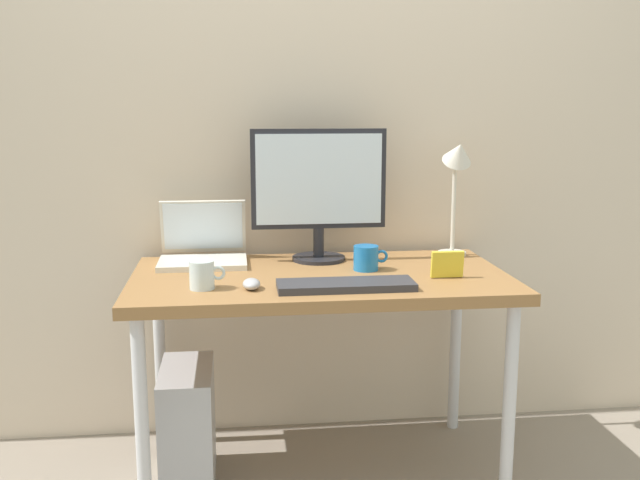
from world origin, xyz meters
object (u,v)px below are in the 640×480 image
object	(u,v)px
monitor	(319,187)
computer_tower	(188,425)
coffee_mug	(366,258)
desk	(320,293)
laptop	(203,247)
desk_lamp	(457,171)
glass_cup	(202,275)
mouse	(251,284)
photo_frame	(447,264)
keyboard	(346,285)

from	to	relation	value
monitor	computer_tower	distance (m)	0.98
monitor	coffee_mug	distance (m)	0.33
desk	laptop	xyz separation A→B (m)	(-0.41, 0.24, 0.12)
laptop	desk_lamp	size ratio (longest dim) A/B	0.69
desk	coffee_mug	distance (m)	0.21
monitor	glass_cup	xyz separation A→B (m)	(-0.42, -0.38, -0.23)
coffee_mug	glass_cup	size ratio (longest dim) A/B	1.08
glass_cup	laptop	bearing A→B (deg)	91.88
mouse	photo_frame	distance (m)	0.67
laptop	desk_lamp	distance (m)	1.00
coffee_mug	glass_cup	world-z (taller)	glass_cup
mouse	computer_tower	size ratio (longest dim) A/B	0.21
desk_lamp	glass_cup	size ratio (longest dim) A/B	4.06
photo_frame	computer_tower	bearing A→B (deg)	174.10
mouse	computer_tower	distance (m)	0.61
desk_lamp	photo_frame	size ratio (longest dim) A/B	4.23
keyboard	coffee_mug	distance (m)	0.28
desk	glass_cup	distance (m)	0.44
computer_tower	photo_frame	bearing A→B (deg)	-5.90
desk	glass_cup	size ratio (longest dim) A/B	11.33
computer_tower	mouse	bearing A→B (deg)	-35.48
desk	coffee_mug	size ratio (longest dim) A/B	10.52
desk	desk_lamp	world-z (taller)	desk_lamp
desk	computer_tower	bearing A→B (deg)	-177.59
desk	monitor	size ratio (longest dim) A/B	2.59
desk	photo_frame	world-z (taller)	photo_frame
monitor	keyboard	bearing A→B (deg)	-85.27
monitor	computer_tower	bearing A→B (deg)	-153.81
desk	monitor	world-z (taller)	monitor
laptop	computer_tower	world-z (taller)	laptop
mouse	monitor	bearing A→B (deg)	56.89
monitor	coffee_mug	bearing A→B (deg)	-50.84
keyboard	mouse	bearing A→B (deg)	173.88
desk	keyboard	size ratio (longest dim) A/B	2.96
desk	mouse	distance (m)	0.31
desk	glass_cup	bearing A→B (deg)	-158.02
computer_tower	coffee_mug	bearing A→B (deg)	5.24
desk_lamp	mouse	world-z (taller)	desk_lamp
photo_frame	coffee_mug	bearing A→B (deg)	148.92
monitor	coffee_mug	xyz separation A→B (m)	(0.15, -0.18, -0.23)
monitor	photo_frame	xyz separation A→B (m)	(0.40, -0.33, -0.23)
mouse	desk	bearing A→B (deg)	36.96
keyboard	mouse	world-z (taller)	mouse
keyboard	mouse	size ratio (longest dim) A/B	4.89
monitor	keyboard	size ratio (longest dim) A/B	1.14
laptop	coffee_mug	distance (m)	0.62
desk_lamp	keyboard	distance (m)	0.73
desk	photo_frame	size ratio (longest dim) A/B	11.83
desk	desk_lamp	distance (m)	0.72
monitor	mouse	world-z (taller)	monitor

